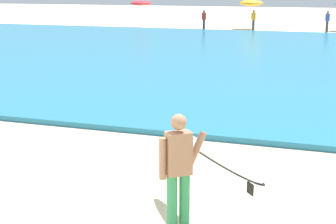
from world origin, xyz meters
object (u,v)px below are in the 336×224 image
surfer_with_board (196,161)px  beach_umbrella_0 (141,3)px  beachgoer_near_row_left (327,21)px  beachgoer_near_row_right (254,20)px  beach_umbrella_1 (251,3)px  beachgoer_near_row_mid (204,20)px

surfer_with_board → beach_umbrella_0: size_ratio=1.10×
surfer_with_board → beachgoer_near_row_left: size_ratio=1.53×
beachgoer_near_row_right → beach_umbrella_0: bearing=177.6°
beach_umbrella_1 → beachgoer_near_row_right: beach_umbrella_1 is taller
surfer_with_board → beach_umbrella_1: 35.79m
beach_umbrella_0 → beachgoer_near_row_mid: size_ratio=1.39×
beachgoer_near_row_mid → beachgoer_near_row_left: bearing=10.1°
beach_umbrella_1 → beachgoer_near_row_mid: 4.35m
surfer_with_board → beachgoer_near_row_left: bearing=89.2°
beach_umbrella_1 → beachgoer_near_row_right: size_ratio=1.44×
surfer_with_board → beachgoer_near_row_mid: (-8.55, 32.57, -0.19)m
beach_umbrella_0 → beachgoer_near_row_mid: (5.82, -1.52, -1.13)m
surfer_with_board → beach_umbrella_1: beach_umbrella_1 is taller
beachgoer_near_row_left → beachgoer_near_row_mid: 9.19m
surfer_with_board → beach_umbrella_0: beach_umbrella_0 is taller
beach_umbrella_1 → beachgoer_near_row_right: (0.52, -1.69, -1.19)m
beach_umbrella_0 → beachgoer_near_row_left: 14.92m
beach_umbrella_1 → beachgoer_near_row_right: bearing=-73.0°
beachgoer_near_row_left → beach_umbrella_0: bearing=-179.6°
surfer_with_board → beachgoer_near_row_right: 34.04m
surfer_with_board → beachgoer_near_row_mid: 33.67m
beach_umbrella_1 → beachgoer_near_row_left: bearing=-11.3°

